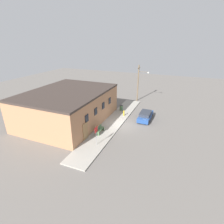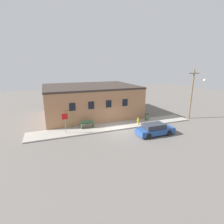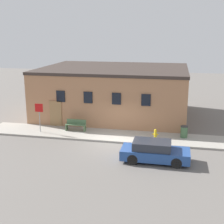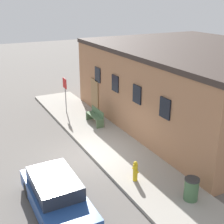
% 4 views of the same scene
% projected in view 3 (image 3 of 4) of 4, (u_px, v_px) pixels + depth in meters
% --- Properties ---
extents(ground_plane, '(80.00, 80.00, 0.00)m').
position_uv_depth(ground_plane, '(114.00, 143.00, 21.77)').
color(ground_plane, '#66605B').
extents(sidewalk, '(20.29, 2.72, 0.14)m').
position_uv_depth(sidewalk, '(118.00, 136.00, 23.04)').
color(sidewalk, '#9E998E').
rests_on(sidewalk, ground).
extents(brick_building, '(12.95, 9.97, 4.42)m').
position_uv_depth(brick_building, '(115.00, 91.00, 28.75)').
color(brick_building, '#A87551').
rests_on(brick_building, ground).
extents(fire_hydrant, '(0.39, 0.19, 0.86)m').
position_uv_depth(fire_hydrant, '(155.00, 135.00, 21.76)').
color(fire_hydrant, gold).
rests_on(fire_hydrant, sidewalk).
extents(stop_sign, '(0.63, 0.06, 2.20)m').
position_uv_depth(stop_sign, '(39.00, 112.00, 23.41)').
color(stop_sign, gray).
rests_on(stop_sign, sidewalk).
extents(bench, '(1.54, 0.44, 0.86)m').
position_uv_depth(bench, '(76.00, 125.00, 24.01)').
color(bench, '#4C6B47').
rests_on(bench, sidewalk).
extents(trash_bin, '(0.54, 0.54, 0.86)m').
position_uv_depth(trash_bin, '(184.00, 132.00, 22.45)').
color(trash_bin, '#426642').
rests_on(trash_bin, sidewalk).
extents(parked_car, '(4.07, 1.62, 1.27)m').
position_uv_depth(parked_car, '(154.00, 152.00, 18.60)').
color(parked_car, black).
rests_on(parked_car, ground).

